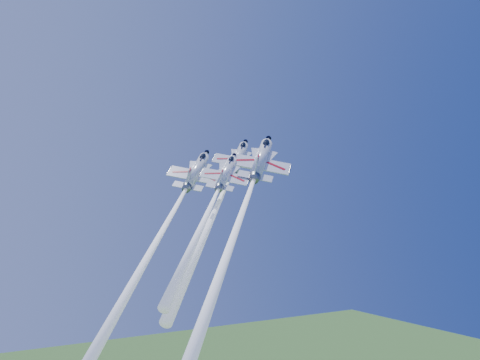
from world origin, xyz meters
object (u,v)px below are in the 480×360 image
jet_lead (219,203)px  jet_left (155,244)px  jet_slot (209,210)px  jet_right (231,243)px

jet_lead → jet_left: size_ratio=0.78×
jet_lead → jet_slot: size_ratio=1.29×
jet_right → jet_slot: jet_right is taller
jet_lead → jet_left: bearing=-130.4°
jet_left → jet_slot: size_ratio=1.65×
jet_lead → jet_right: jet_right is taller
jet_slot → jet_left: bearing=-166.3°
jet_slot → jet_lead: bearing=87.7°
jet_left → jet_slot: 9.73m
jet_left → jet_right: bearing=-19.0°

